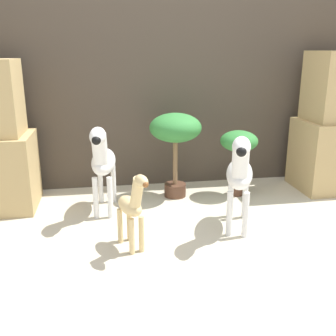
# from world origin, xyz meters

# --- Properties ---
(ground_plane) EXTENTS (14.00, 14.00, 0.00)m
(ground_plane) POSITION_xyz_m (0.00, 0.00, 0.00)
(ground_plane) COLOR beige
(wall_back) EXTENTS (6.40, 0.08, 2.20)m
(wall_back) POSITION_xyz_m (0.00, 1.27, 1.10)
(wall_back) COLOR #473D33
(wall_back) RESTS_ON ground_plane
(zebra_right) EXTENTS (0.31, 0.56, 0.65)m
(zebra_right) POSITION_xyz_m (0.29, 0.24, 0.39)
(zebra_right) COLOR white
(zebra_right) RESTS_ON ground_plane
(zebra_left) EXTENTS (0.21, 0.57, 0.65)m
(zebra_left) POSITION_xyz_m (-0.54, 0.66, 0.39)
(zebra_left) COLOR white
(zebra_left) RESTS_ON ground_plane
(giraffe_figurine) EXTENTS (0.19, 0.33, 0.48)m
(giraffe_figurine) POSITION_xyz_m (-0.39, 0.09, 0.27)
(giraffe_figurine) COLOR #E0C184
(giraffe_figurine) RESTS_ON ground_plane
(potted_palm_front) EXTENTS (0.29, 0.29, 0.52)m
(potted_palm_front) POSITION_xyz_m (0.49, 0.86, 0.40)
(potted_palm_front) COLOR #513323
(potted_palm_front) RESTS_ON ground_plane
(potted_palm_back) EXTENTS (0.39, 0.39, 0.65)m
(potted_palm_back) POSITION_xyz_m (0.01, 0.91, 0.50)
(potted_palm_back) COLOR #513323
(potted_palm_back) RESTS_ON ground_plane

